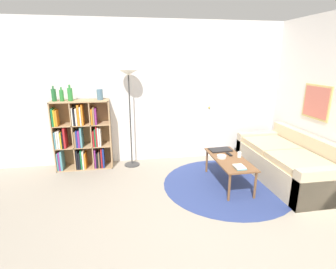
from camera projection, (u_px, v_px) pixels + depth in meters
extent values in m
plane|color=gray|center=(209.00, 251.00, 2.73)|extent=(14.00, 14.00, 0.00)
cube|color=silver|center=(166.00, 93.00, 4.93)|extent=(7.53, 0.05, 2.60)
cube|color=white|center=(193.00, 106.00, 5.06)|extent=(0.91, 0.02, 2.09)
sphere|color=tan|center=(209.00, 108.00, 5.10)|extent=(0.04, 0.04, 0.04)
cube|color=silver|center=(327.00, 101.00, 4.02)|extent=(0.05, 5.69, 2.60)
cube|color=tan|center=(316.00, 102.00, 4.19)|extent=(0.02, 0.59, 0.55)
cube|color=#C66656|center=(316.00, 102.00, 4.19)|extent=(0.01, 0.53, 0.49)
cylinder|color=navy|center=(227.00, 184.00, 4.16)|extent=(2.02, 2.02, 0.01)
cube|color=tan|center=(55.00, 136.00, 4.58)|extent=(0.02, 0.34, 1.23)
cube|color=tan|center=(110.00, 134.00, 4.75)|extent=(0.02, 0.34, 1.23)
cube|color=tan|center=(80.00, 101.00, 4.49)|extent=(0.98, 0.34, 0.02)
cube|color=tan|center=(86.00, 166.00, 4.84)|extent=(0.98, 0.34, 0.02)
cube|color=tan|center=(84.00, 132.00, 4.82)|extent=(0.98, 0.02, 1.23)
cube|color=tan|center=(74.00, 135.00, 4.64)|extent=(0.02, 0.32, 1.20)
cube|color=tan|center=(92.00, 134.00, 4.69)|extent=(0.02, 0.32, 1.20)
cube|color=tan|center=(84.00, 145.00, 4.72)|extent=(0.94, 0.32, 0.02)
cube|color=tan|center=(82.00, 124.00, 4.61)|extent=(0.94, 0.32, 0.02)
cube|color=teal|center=(59.00, 160.00, 4.68)|extent=(0.02, 0.26, 0.32)
cube|color=#7F287A|center=(61.00, 160.00, 4.69)|extent=(0.02, 0.26, 0.33)
cube|color=teal|center=(62.00, 159.00, 4.68)|extent=(0.03, 0.25, 0.35)
cube|color=black|center=(78.00, 159.00, 4.70)|extent=(0.03, 0.20, 0.34)
cube|color=black|center=(80.00, 159.00, 4.74)|extent=(0.03, 0.25, 0.30)
cube|color=#196B38|center=(82.00, 159.00, 4.72)|extent=(0.03, 0.20, 0.34)
cube|color=silver|center=(84.00, 159.00, 4.74)|extent=(0.03, 0.23, 0.33)
cube|color=orange|center=(86.00, 160.00, 4.76)|extent=(0.02, 0.25, 0.28)
cube|color=#7F287A|center=(96.00, 158.00, 4.77)|extent=(0.02, 0.23, 0.34)
cube|color=black|center=(97.00, 159.00, 4.79)|extent=(0.03, 0.23, 0.27)
cube|color=olive|center=(99.00, 159.00, 4.81)|extent=(0.02, 0.26, 0.28)
cube|color=black|center=(101.00, 159.00, 4.79)|extent=(0.02, 0.22, 0.28)
cube|color=#B21E23|center=(102.00, 157.00, 4.78)|extent=(0.02, 0.21, 0.35)
cube|color=navy|center=(104.00, 157.00, 4.78)|extent=(0.03, 0.20, 0.35)
cube|color=teal|center=(56.00, 139.00, 4.56)|extent=(0.02, 0.24, 0.29)
cube|color=silver|center=(58.00, 139.00, 4.56)|extent=(0.03, 0.22, 0.30)
cube|color=silver|center=(60.00, 139.00, 4.54)|extent=(0.03, 0.19, 0.31)
cube|color=gold|center=(62.00, 140.00, 4.56)|extent=(0.02, 0.19, 0.28)
cube|color=black|center=(64.00, 139.00, 4.58)|extent=(0.02, 0.23, 0.29)
cube|color=#B21E23|center=(65.00, 137.00, 4.58)|extent=(0.03, 0.24, 0.36)
cube|color=olive|center=(76.00, 139.00, 4.62)|extent=(0.03, 0.24, 0.28)
cube|color=navy|center=(77.00, 138.00, 4.60)|extent=(0.02, 0.20, 0.30)
cube|color=#7F287A|center=(79.00, 138.00, 4.62)|extent=(0.03, 0.22, 0.29)
cube|color=teal|center=(82.00, 136.00, 4.63)|extent=(0.03, 0.26, 0.35)
cube|color=#B21E23|center=(94.00, 138.00, 4.65)|extent=(0.03, 0.20, 0.28)
cube|color=#196B38|center=(96.00, 137.00, 4.66)|extent=(0.02, 0.23, 0.31)
cube|color=#B21E23|center=(97.00, 136.00, 4.66)|extent=(0.02, 0.23, 0.36)
cube|color=silver|center=(99.00, 136.00, 4.67)|extent=(0.03, 0.23, 0.34)
cube|color=silver|center=(101.00, 136.00, 4.70)|extent=(0.02, 0.27, 0.32)
cube|color=#196B38|center=(53.00, 117.00, 4.42)|extent=(0.03, 0.19, 0.30)
cube|color=gold|center=(55.00, 117.00, 4.44)|extent=(0.02, 0.20, 0.28)
cube|color=orange|center=(57.00, 118.00, 4.44)|extent=(0.03, 0.19, 0.27)
cube|color=silver|center=(73.00, 116.00, 4.50)|extent=(0.02, 0.24, 0.30)
cube|color=black|center=(75.00, 117.00, 4.49)|extent=(0.03, 0.19, 0.27)
cube|color=silver|center=(77.00, 116.00, 4.52)|extent=(0.03, 0.26, 0.29)
cube|color=orange|center=(79.00, 114.00, 4.52)|extent=(0.03, 0.26, 0.35)
cube|color=silver|center=(81.00, 115.00, 4.51)|extent=(0.02, 0.22, 0.32)
cube|color=orange|center=(83.00, 114.00, 4.50)|extent=(0.02, 0.19, 0.35)
cube|color=orange|center=(92.00, 116.00, 4.54)|extent=(0.03, 0.21, 0.27)
cube|color=olive|center=(94.00, 115.00, 4.57)|extent=(0.03, 0.26, 0.30)
cube|color=#7F287A|center=(96.00, 116.00, 4.57)|extent=(0.03, 0.23, 0.28)
cylinder|color=#333333|center=(132.00, 164.00, 4.93)|extent=(0.28, 0.28, 0.01)
cylinder|color=#333333|center=(130.00, 120.00, 4.69)|extent=(0.02, 0.02, 1.65)
cone|color=white|center=(128.00, 73.00, 4.45)|extent=(0.34, 0.34, 0.10)
cube|color=#CCB793|center=(286.00, 167.00, 4.30)|extent=(0.91, 1.88, 0.42)
cube|color=#CCB793|center=(308.00, 157.00, 4.32)|extent=(0.16, 1.88, 0.74)
cube|color=#CCB793|center=(326.00, 188.00, 3.47)|extent=(0.91, 0.16, 0.56)
cube|color=#CCB793|center=(260.00, 146.00, 5.10)|extent=(0.91, 0.16, 0.56)
cube|color=#DFBE88|center=(299.00, 161.00, 3.85)|extent=(0.71, 0.76, 0.10)
cube|color=#DFBE88|center=(270.00, 145.00, 4.58)|extent=(0.71, 0.76, 0.10)
cube|color=brown|center=(229.00, 159.00, 4.08)|extent=(0.47, 1.07, 0.02)
cylinder|color=brown|center=(229.00, 188.00, 3.63)|extent=(0.04, 0.04, 0.41)
cylinder|color=brown|center=(207.00, 161.00, 4.57)|extent=(0.04, 0.04, 0.41)
cylinder|color=brown|center=(255.00, 185.00, 3.70)|extent=(0.04, 0.04, 0.41)
cylinder|color=brown|center=(228.00, 159.00, 4.64)|extent=(0.04, 0.04, 0.41)
cube|color=black|center=(220.00, 150.00, 4.42)|extent=(0.37, 0.24, 0.02)
cylinder|color=silver|center=(222.00, 157.00, 4.08)|extent=(0.14, 0.14, 0.04)
cube|color=teal|center=(240.00, 168.00, 3.71)|extent=(0.14, 0.17, 0.01)
cube|color=silver|center=(239.00, 166.00, 3.71)|extent=(0.14, 0.17, 0.02)
cylinder|color=white|center=(239.00, 155.00, 4.11)|extent=(0.06, 0.06, 0.08)
cube|color=black|center=(229.00, 154.00, 4.22)|extent=(0.06, 0.16, 0.02)
cylinder|color=#236633|center=(54.00, 95.00, 4.39)|extent=(0.08, 0.08, 0.20)
cylinder|color=#236633|center=(53.00, 87.00, 4.35)|extent=(0.03, 0.03, 0.05)
cylinder|color=#2D8438|center=(62.00, 96.00, 4.40)|extent=(0.07, 0.07, 0.19)
cylinder|color=#2D8438|center=(61.00, 89.00, 4.36)|extent=(0.03, 0.03, 0.05)
cylinder|color=#2D8438|center=(70.00, 94.00, 4.41)|extent=(0.08, 0.08, 0.22)
cylinder|color=#2D8438|center=(69.00, 86.00, 4.38)|extent=(0.03, 0.03, 0.05)
cylinder|color=slate|center=(100.00, 95.00, 4.52)|extent=(0.10, 0.10, 0.18)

